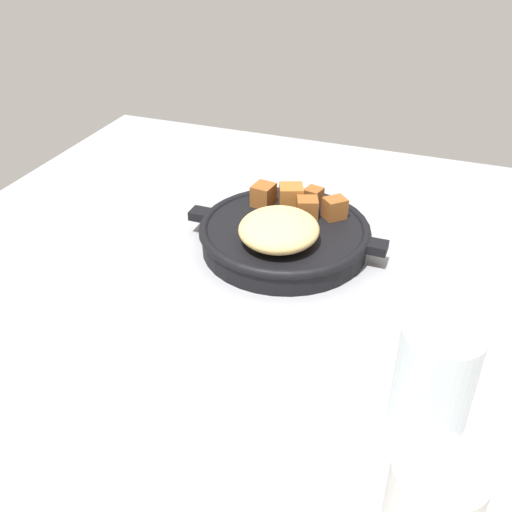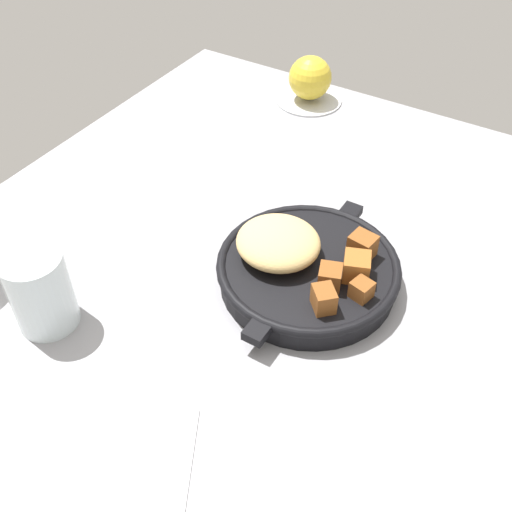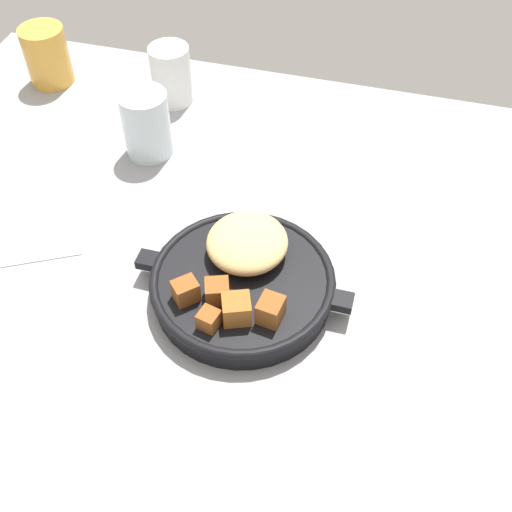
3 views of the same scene
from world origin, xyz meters
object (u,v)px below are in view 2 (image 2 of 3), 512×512
object	(u,v)px
water_glass_tall	(40,291)
butter_knife	(179,494)
red_apple	(310,78)
cast_iron_skillet	(305,266)

from	to	relation	value
water_glass_tall	butter_knife	bearing A→B (deg)	-109.70
red_apple	water_glass_tall	distance (cm)	60.01
cast_iron_skillet	water_glass_tall	world-z (taller)	water_glass_tall
red_apple	water_glass_tall	size ratio (longest dim) A/B	0.74
cast_iron_skillet	water_glass_tall	distance (cm)	30.33
cast_iron_skillet	red_apple	xyz separation A→B (cm)	(39.27, 20.08, 1.72)
cast_iron_skillet	butter_knife	size ratio (longest dim) A/B	1.50
red_apple	butter_knife	bearing A→B (deg)	-161.49
red_apple	water_glass_tall	world-z (taller)	water_glass_tall
red_apple	water_glass_tall	xyz separation A→B (cm)	(-59.97, 1.96, 0.67)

